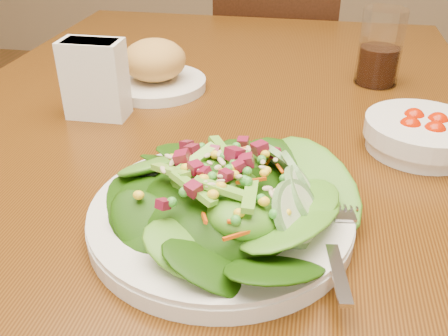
{
  "coord_description": "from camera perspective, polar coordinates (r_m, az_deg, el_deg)",
  "views": [
    {
      "loc": [
        0.16,
        -0.64,
        1.08
      ],
      "look_at": [
        0.07,
        -0.19,
        0.81
      ],
      "focal_mm": 40.0,
      "sensor_mm": 36.0,
      "label": 1
    }
  ],
  "objects": [
    {
      "name": "bread_plate",
      "position": [
        0.9,
        -7.88,
        11.12
      ],
      "size": [
        0.18,
        0.18,
        0.09
      ],
      "color": "silver",
      "rests_on": "dining_table"
    },
    {
      "name": "drinking_glass",
      "position": [
        0.95,
        17.36,
        12.5
      ],
      "size": [
        0.08,
        0.08,
        0.13
      ],
      "color": "silver",
      "rests_on": "dining_table"
    },
    {
      "name": "tomato_bowl",
      "position": [
        0.74,
        21.64,
        3.62
      ],
      "size": [
        0.16,
        0.16,
        0.05
      ],
      "color": "silver",
      "rests_on": "dining_table"
    },
    {
      "name": "napkin_holder",
      "position": [
        0.8,
        -14.56,
        10.0
      ],
      "size": [
        0.09,
        0.05,
        0.12
      ],
      "rotation": [
        0.0,
        0.0,
        0.01
      ],
      "color": "white",
      "rests_on": "dining_table"
    },
    {
      "name": "salad_plate",
      "position": [
        0.53,
        0.65,
        -4.04
      ],
      "size": [
        0.29,
        0.28,
        0.08
      ],
      "rotation": [
        0.0,
        0.0,
        -0.26
      ],
      "color": "silver",
      "rests_on": "dining_table"
    },
    {
      "name": "dining_table",
      "position": [
        0.79,
        -2.64,
        -2.64
      ],
      "size": [
        0.9,
        1.4,
        0.75
      ],
      "color": "#53300C",
      "rests_on": "ground_plane"
    },
    {
      "name": "chair_far",
      "position": [
        1.69,
        5.81,
        7.88
      ],
      "size": [
        0.39,
        0.39,
        0.81
      ],
      "rotation": [
        0.0,
        0.0,
        3.1
      ],
      "color": "#32170B",
      "rests_on": "ground_plane"
    }
  ]
}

